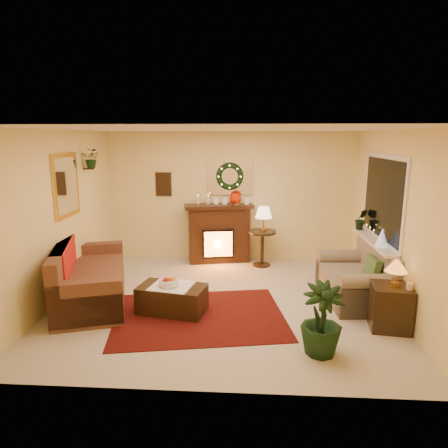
# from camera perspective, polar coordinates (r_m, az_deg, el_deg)

# --- Properties ---
(floor) EXTENTS (5.00, 5.00, 0.00)m
(floor) POSITION_cam_1_polar(r_m,az_deg,el_deg) (6.29, -0.20, -10.97)
(floor) COLOR beige
(floor) RESTS_ON ground
(ceiling) EXTENTS (5.00, 5.00, 0.00)m
(ceiling) POSITION_cam_1_polar(r_m,az_deg,el_deg) (5.78, -0.22, 13.42)
(ceiling) COLOR white
(ceiling) RESTS_ON ground
(wall_back) EXTENTS (5.00, 5.00, 0.00)m
(wall_back) POSITION_cam_1_polar(r_m,az_deg,el_deg) (8.11, 0.84, 3.90)
(wall_back) COLOR #EFD88C
(wall_back) RESTS_ON ground
(wall_front) EXTENTS (5.00, 5.00, 0.00)m
(wall_front) POSITION_cam_1_polar(r_m,az_deg,el_deg) (3.73, -2.50, -6.28)
(wall_front) COLOR #EFD88C
(wall_front) RESTS_ON ground
(wall_left) EXTENTS (4.50, 4.50, 0.00)m
(wall_left) POSITION_cam_1_polar(r_m,az_deg,el_deg) (6.56, -22.58, 0.92)
(wall_left) COLOR #EFD88C
(wall_left) RESTS_ON ground
(wall_right) EXTENTS (4.50, 4.50, 0.00)m
(wall_right) POSITION_cam_1_polar(r_m,az_deg,el_deg) (6.26, 23.28, 0.35)
(wall_right) COLOR #EFD88C
(wall_right) RESTS_ON ground
(area_rug) EXTENTS (2.63, 2.15, 0.01)m
(area_rug) POSITION_cam_1_polar(r_m,az_deg,el_deg) (5.81, -3.51, -12.99)
(area_rug) COLOR #66030C
(area_rug) RESTS_ON floor
(sofa) EXTENTS (1.55, 2.34, 0.93)m
(sofa) POSITION_cam_1_polar(r_m,az_deg,el_deg) (6.54, -18.42, -6.68)
(sofa) COLOR #4F3517
(sofa) RESTS_ON floor
(red_throw) EXTENTS (0.82, 1.33, 0.02)m
(red_throw) POSITION_cam_1_polar(r_m,az_deg,el_deg) (6.71, -18.31, -5.97)
(red_throw) COLOR red
(red_throw) RESTS_ON sofa
(fireplace) EXTENTS (1.26, 0.61, 1.11)m
(fireplace) POSITION_cam_1_polar(r_m,az_deg,el_deg) (8.07, -0.72, -1.58)
(fireplace) COLOR black
(fireplace) RESTS_ON floor
(poinsettia) EXTENTS (0.23, 0.23, 0.23)m
(poinsettia) POSITION_cam_1_polar(r_m,az_deg,el_deg) (7.89, 1.62, 3.66)
(poinsettia) COLOR red
(poinsettia) RESTS_ON fireplace
(mantel_candle_a) EXTENTS (0.06, 0.06, 0.17)m
(mantel_candle_a) POSITION_cam_1_polar(r_m,az_deg,el_deg) (7.99, -3.70, 3.45)
(mantel_candle_a) COLOR #EBE5C7
(mantel_candle_a) RESTS_ON fireplace
(mantel_candle_b) EXTENTS (0.06, 0.06, 0.18)m
(mantel_candle_b) POSITION_cam_1_polar(r_m,az_deg,el_deg) (7.96, -2.26, 3.44)
(mantel_candle_b) COLOR white
(mantel_candle_b) RESTS_ON fireplace
(mantel_mirror) EXTENTS (0.92, 0.02, 0.72)m
(mantel_mirror) POSITION_cam_1_polar(r_m,az_deg,el_deg) (8.04, 0.84, 6.70)
(mantel_mirror) COLOR white
(mantel_mirror) RESTS_ON wall_back
(wreath) EXTENTS (0.55, 0.11, 0.55)m
(wreath) POSITION_cam_1_polar(r_m,az_deg,el_deg) (8.00, 0.83, 6.81)
(wreath) COLOR #194719
(wreath) RESTS_ON wall_back
(wall_art) EXTENTS (0.32, 0.03, 0.48)m
(wall_art) POSITION_cam_1_polar(r_m,az_deg,el_deg) (8.24, -8.63, 5.64)
(wall_art) COLOR #381E11
(wall_art) RESTS_ON wall_back
(gold_mirror) EXTENTS (0.03, 0.84, 1.00)m
(gold_mirror) POSITION_cam_1_polar(r_m,az_deg,el_deg) (6.75, -21.64, 5.17)
(gold_mirror) COLOR gold
(gold_mirror) RESTS_ON wall_left
(hanging_plant) EXTENTS (0.33, 0.28, 0.36)m
(hanging_plant) POSITION_cam_1_polar(r_m,az_deg,el_deg) (7.36, -18.32, 7.67)
(hanging_plant) COLOR #194719
(hanging_plant) RESTS_ON wall_left
(loveseat) EXTENTS (0.95, 1.52, 0.85)m
(loveseat) POSITION_cam_1_polar(r_m,az_deg,el_deg) (6.54, 18.13, -6.75)
(loveseat) COLOR #A89988
(loveseat) RESTS_ON floor
(window_frame) EXTENTS (0.03, 1.86, 1.36)m
(window_frame) POSITION_cam_1_polar(r_m,az_deg,el_deg) (6.72, 21.80, 3.41)
(window_frame) COLOR white
(window_frame) RESTS_ON wall_right
(window_glass) EXTENTS (0.02, 1.70, 1.22)m
(window_glass) POSITION_cam_1_polar(r_m,az_deg,el_deg) (6.72, 21.68, 3.42)
(window_glass) COLOR black
(window_glass) RESTS_ON wall_right
(window_sill) EXTENTS (0.22, 1.86, 0.04)m
(window_sill) POSITION_cam_1_polar(r_m,az_deg,el_deg) (6.82, 20.51, -2.21)
(window_sill) COLOR white
(window_sill) RESTS_ON wall_right
(mini_tree) EXTENTS (0.18, 0.18, 0.28)m
(mini_tree) POSITION_cam_1_polar(r_m,az_deg,el_deg) (6.34, 21.64, -1.77)
(mini_tree) COLOR silver
(mini_tree) RESTS_ON window_sill
(sill_plant) EXTENTS (0.27, 0.22, 0.49)m
(sill_plant) POSITION_cam_1_polar(r_m,az_deg,el_deg) (7.39, 19.01, 0.70)
(sill_plant) COLOR #296529
(sill_plant) RESTS_ON window_sill
(side_table_round) EXTENTS (0.55, 0.55, 0.70)m
(side_table_round) POSITION_cam_1_polar(r_m,az_deg,el_deg) (7.88, 5.42, -3.66)
(side_table_round) COLOR #362111
(side_table_round) RESTS_ON floor
(lamp_cream) EXTENTS (0.32, 0.32, 0.50)m
(lamp_cream) POSITION_cam_1_polar(r_m,az_deg,el_deg) (7.72, 5.65, 0.23)
(lamp_cream) COLOR beige
(lamp_cream) RESTS_ON side_table_round
(end_table_square) EXTENTS (0.54, 0.54, 0.59)m
(end_table_square) POSITION_cam_1_polar(r_m,az_deg,el_deg) (5.81, 22.58, -11.14)
(end_table_square) COLOR black
(end_table_square) RESTS_ON floor
(lamp_tiffany) EXTENTS (0.28, 0.28, 0.41)m
(lamp_tiffany) POSITION_cam_1_polar(r_m,az_deg,el_deg) (5.64, 23.30, -6.75)
(lamp_tiffany) COLOR gold
(lamp_tiffany) RESTS_ON end_table_square
(coffee_table) EXTENTS (1.03, 0.70, 0.40)m
(coffee_table) POSITION_cam_1_polar(r_m,az_deg,el_deg) (5.90, -7.43, -10.50)
(coffee_table) COLOR black
(coffee_table) RESTS_ON floor
(fruit_bowl) EXTENTS (0.28, 0.28, 0.06)m
(fruit_bowl) POSITION_cam_1_polar(r_m,az_deg,el_deg) (5.81, -7.87, -8.35)
(fruit_bowl) COLOR silver
(fruit_bowl) RESTS_ON coffee_table
(floor_palm) EXTENTS (1.61, 1.61, 2.58)m
(floor_palm) POSITION_cam_1_polar(r_m,az_deg,el_deg) (4.85, 13.79, -12.92)
(floor_palm) COLOR #264B20
(floor_palm) RESTS_ON floor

